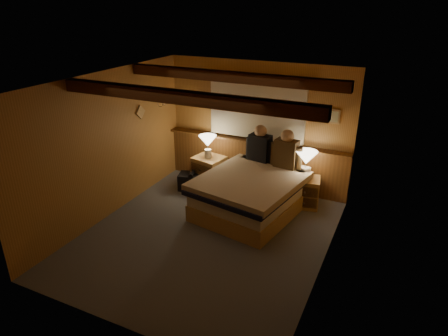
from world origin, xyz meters
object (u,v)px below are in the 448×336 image
Objects in this scene: bed at (252,193)px; duffel_bag at (193,181)px; nightstand_left at (209,172)px; lamp_right at (306,159)px; person_left at (260,146)px; person_right at (286,152)px; nightstand_right at (305,192)px; lamp_left at (208,142)px.

bed reaches higher than duffel_bag.
nightstand_left is 1.96m from lamp_right.
person_left is (0.98, 0.14, 0.64)m from nightstand_left.
duffel_bag is (-2.09, -0.31, -0.71)m from lamp_right.
nightstand_left is 1.07× the size of duffel_bag.
nightstand_left is at bearing -171.27° from person_right.
person_left reaches higher than nightstand_right.
nightstand_left is at bearing 36.59° from duffel_bag.
nightstand_right is at bearing 0.48° from person_left.
bed is 1.09m from lamp_right.
person_left reaches higher than bed.
lamp_right is at bearing 6.20° from person_right.
person_right is 1.20× the size of duffel_bag.
lamp_right reaches higher than duffel_bag.
lamp_left is at bearing -101.98° from nightstand_left.
person_right is at bearing 178.92° from lamp_right.
lamp_left is 0.63× the size of person_left.
lamp_right is 0.90m from person_left.
nightstand_left is 1.91m from nightstand_right.
person_right reaches higher than nightstand_left.
bed is 3.05× the size of person_right.
lamp_right reaches higher than bed.
lamp_right is at bearing -7.24° from duffel_bag.
nightstand_left is at bearing -179.04° from lamp_right.
bed is at bearing -26.35° from lamp_left.
bed is 3.11× the size of person_left.
person_left is at bearing 9.28° from lamp_left.
person_left is at bearing 172.98° from lamp_right.
lamp_right reaches higher than nightstand_right.
lamp_right is (0.73, 0.62, 0.52)m from bed.
lamp_right is 0.37m from person_right.
person_right reaches higher than bed.
person_left is (-0.93, 0.14, 0.68)m from nightstand_right.
duffel_bag is (-1.20, -0.42, -0.78)m from person_left.
nightstand_right is (0.77, 0.59, -0.08)m from bed.
person_right is at bearing 162.15° from nightstand_right.
nightstand_left is 1.14× the size of nightstand_right.
bed is 0.95m from person_right.
duffel_bag is at bearing -162.44° from person_right.
nightstand_right is 0.94× the size of duffel_bag.
bed is at bearing -28.71° from duffel_bag.
lamp_left reaches higher than lamp_right.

